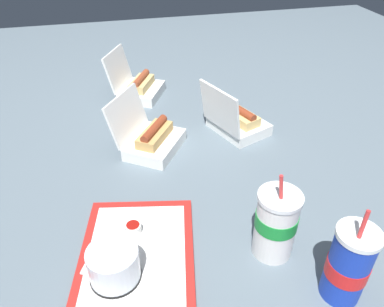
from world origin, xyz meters
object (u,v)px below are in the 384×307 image
food_tray (137,259)px  soda_cup_left (276,223)px  cake_container (114,265)px  clamshell_hotdog_left (139,87)px  soda_cup_right (348,265)px  ketchup_cup (133,228)px  clamshell_hotdog_front (152,138)px  clamshell_hotdog_center (237,121)px  plastic_fork (163,240)px

food_tray → soda_cup_left: soda_cup_left is taller
cake_container → clamshell_hotdog_left: bearing=169.8°
food_tray → clamshell_hotdog_left: bearing=172.6°
food_tray → soda_cup_left: (0.04, 0.31, 0.08)m
cake_container → soda_cup_right: soda_cup_right is taller
cake_container → ketchup_cup: cake_container is taller
clamshell_hotdog_front → soda_cup_left: soda_cup_left is taller
ketchup_cup → soda_cup_left: 0.34m
food_tray → soda_cup_right: bearing=65.8°
clamshell_hotdog_center → soda_cup_left: 0.53m
clamshell_hotdog_front → soda_cup_left: 0.53m
clamshell_hotdog_front → clamshell_hotdog_center: bearing=97.4°
food_tray → plastic_fork: plastic_fork is taller
ketchup_cup → soda_cup_left: (0.12, 0.31, 0.06)m
food_tray → soda_cup_left: size_ratio=1.79×
clamshell_hotdog_front → clamshell_hotdog_center: clamshell_hotdog_center is taller
ketchup_cup → soda_cup_right: bearing=57.2°
food_tray → clamshell_hotdog_left: size_ratio=1.67×
plastic_fork → soda_cup_left: soda_cup_left is taller
food_tray → clamshell_hotdog_center: clamshell_hotdog_center is taller
clamshell_hotdog_front → clamshell_hotdog_left: clamshell_hotdog_left is taller
clamshell_hotdog_front → clamshell_hotdog_center: size_ratio=1.11×
food_tray → cake_container: cake_container is taller
soda_cup_left → clamshell_hotdog_front: bearing=-156.6°
food_tray → clamshell_hotdog_center: 0.63m
clamshell_hotdog_front → soda_cup_left: bearing=23.4°
plastic_fork → clamshell_hotdog_center: 0.56m
soda_cup_left → soda_cup_right: (0.14, 0.09, 0.00)m
cake_container → clamshell_hotdog_center: (-0.52, 0.45, -0.01)m
food_tray → ketchup_cup: (-0.08, 0.00, 0.02)m
clamshell_hotdog_front → clamshell_hotdog_left: bearing=179.1°
clamshell_hotdog_center → soda_cup_right: (0.66, 0.00, 0.05)m
plastic_fork → clamshell_hotdog_center: bearing=-177.1°
plastic_fork → soda_cup_right: 0.40m
plastic_fork → clamshell_hotdog_left: (-0.80, 0.04, 0.03)m
food_tray → clamshell_hotdog_front: clamshell_hotdog_front is taller
ketchup_cup → soda_cup_right: soda_cup_right is taller
clamshell_hotdog_front → soda_cup_right: 0.69m
food_tray → clamshell_hotdog_left: clamshell_hotdog_left is taller
soda_cup_right → plastic_fork: bearing=-122.3°
ketchup_cup → plastic_fork: (0.05, 0.06, -0.01)m
cake_container → clamshell_hotdog_front: bearing=162.7°
ketchup_cup → clamshell_hotdog_left: size_ratio=0.16×
food_tray → plastic_fork: (-0.03, 0.07, 0.01)m
cake_container → soda_cup_right: size_ratio=0.46×
ketchup_cup → plastic_fork: size_ratio=0.36×
soda_cup_left → clamshell_hotdog_left: bearing=-167.0°
cake_container → soda_cup_left: 0.36m
plastic_fork → soda_cup_right: soda_cup_right is taller
cake_container → plastic_fork: bearing=122.4°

